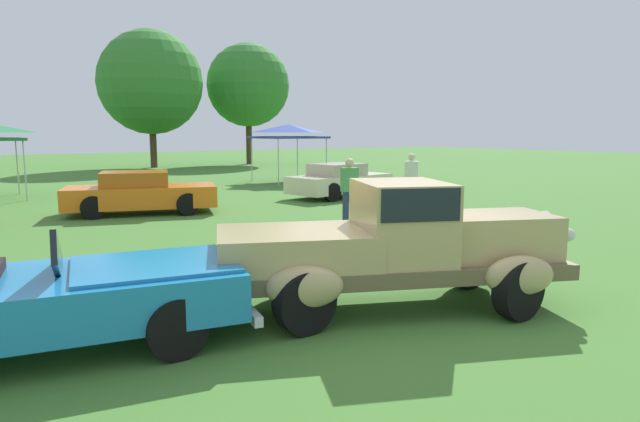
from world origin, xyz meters
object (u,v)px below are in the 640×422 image
(spectator_between_cars, at_px, (411,179))
(show_car_orange, at_px, (140,193))
(neighbor_convertible, at_px, (45,299))
(canopy_tent_center_field, at_px, (288,130))
(feature_pickup_truck, at_px, (395,244))
(show_car_cream, at_px, (340,181))
(spectator_near_truck, at_px, (349,189))

(spectator_between_cars, bearing_deg, show_car_orange, 153.82)
(neighbor_convertible, distance_m, canopy_tent_center_field, 20.64)
(feature_pickup_truck, xyz_separation_m, show_car_cream, (6.90, 10.70, -0.27))
(feature_pickup_truck, distance_m, spectator_between_cars, 9.88)
(feature_pickup_truck, relative_size, neighbor_convertible, 1.01)
(feature_pickup_truck, relative_size, show_car_cream, 1.12)
(neighbor_convertible, bearing_deg, show_car_cream, 41.53)
(show_car_cream, height_order, spectator_near_truck, spectator_near_truck)
(feature_pickup_truck, relative_size, spectator_near_truck, 2.81)
(show_car_cream, distance_m, spectator_between_cars, 3.68)
(spectator_between_cars, bearing_deg, feature_pickup_truck, -134.64)
(show_car_cream, xyz_separation_m, canopy_tent_center_field, (1.69, 6.48, 1.82))
(neighbor_convertible, height_order, show_car_cream, neighbor_convertible)
(show_car_orange, bearing_deg, neighbor_convertible, -111.30)
(show_car_orange, relative_size, show_car_cream, 1.06)
(neighbor_convertible, relative_size, show_car_orange, 1.04)
(show_car_orange, bearing_deg, feature_pickup_truck, -88.28)
(spectator_near_truck, bearing_deg, show_car_cream, 56.13)
(neighbor_convertible, height_order, canopy_tent_center_field, canopy_tent_center_field)
(neighbor_convertible, xyz_separation_m, canopy_tent_center_field, (12.66, 16.20, 1.84))
(spectator_near_truck, height_order, canopy_tent_center_field, canopy_tent_center_field)
(feature_pickup_truck, bearing_deg, spectator_near_truck, 58.14)
(feature_pickup_truck, xyz_separation_m, spectator_between_cars, (6.94, 7.03, 0.04))
(canopy_tent_center_field, bearing_deg, spectator_between_cars, -99.21)
(show_car_cream, relative_size, canopy_tent_center_field, 1.47)
(feature_pickup_truck, xyz_separation_m, canopy_tent_center_field, (8.59, 17.18, 1.55))
(show_car_cream, xyz_separation_m, spectator_near_truck, (-3.40, -5.07, 0.31))
(spectator_near_truck, bearing_deg, feature_pickup_truck, -121.86)
(show_car_orange, distance_m, spectator_between_cars, 8.10)
(show_car_cream, bearing_deg, canopy_tent_center_field, 75.41)
(spectator_near_truck, height_order, spectator_between_cars, same)
(feature_pickup_truck, bearing_deg, show_car_cream, 57.17)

